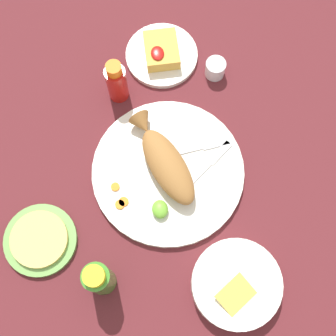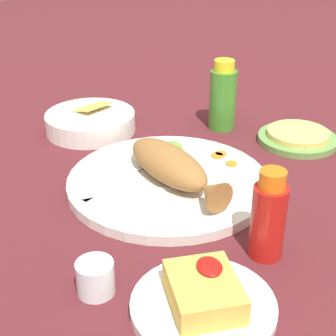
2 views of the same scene
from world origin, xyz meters
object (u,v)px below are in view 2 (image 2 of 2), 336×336
(main_plate, at_px, (168,182))
(hot_sauce_bottle_red, at_px, (268,217))
(hot_sauce_bottle_green, at_px, (223,97))
(fried_fish, at_px, (173,166))
(side_plate_fries, at_px, (203,307))
(tortilla_plate, at_px, (297,139))
(guacamole_bowl, at_px, (90,121))
(salt_cup, at_px, (96,279))
(fork_near, at_px, (127,195))
(fork_far, at_px, (115,182))

(main_plate, bearing_deg, hot_sauce_bottle_red, -156.97)
(hot_sauce_bottle_green, bearing_deg, fried_fish, 145.28)
(side_plate_fries, bearing_deg, main_plate, -4.63)
(hot_sauce_bottle_green, bearing_deg, tortilla_plate, -129.45)
(guacamole_bowl, bearing_deg, salt_cup, 175.61)
(fork_near, bearing_deg, hot_sauce_bottle_red, 127.76)
(fork_far, height_order, guacamole_bowl, guacamole_bowl)
(hot_sauce_bottle_red, bearing_deg, fried_fish, 23.11)
(main_plate, distance_m, side_plate_fries, 0.32)
(fork_far, bearing_deg, hot_sauce_bottle_red, 90.89)
(fried_fish, xyz_separation_m, tortilla_plate, (0.14, -0.31, -0.04))
(fried_fish, bearing_deg, salt_cup, 124.44)
(fork_near, bearing_deg, tortilla_plate, -163.65)
(fried_fish, distance_m, fork_far, 0.11)
(fried_fish, relative_size, hot_sauce_bottle_green, 1.62)
(main_plate, relative_size, tortilla_plate, 2.17)
(salt_cup, xyz_separation_m, tortilla_plate, (0.38, -0.47, -0.01))
(fork_far, relative_size, hot_sauce_bottle_green, 0.97)
(fork_far, xyz_separation_m, guacamole_bowl, (0.28, 0.02, 0.00))
(salt_cup, relative_size, side_plate_fries, 0.27)
(fried_fish, distance_m, hot_sauce_bottle_green, 0.30)
(fried_fish, bearing_deg, guacamole_bowl, 0.32)
(hot_sauce_bottle_red, distance_m, tortilla_plate, 0.41)
(guacamole_bowl, distance_m, tortilla_plate, 0.45)
(fork_near, relative_size, hot_sauce_bottle_green, 1.18)
(fork_near, bearing_deg, fork_far, -81.01)
(fork_far, relative_size, guacamole_bowl, 0.77)
(fried_fish, xyz_separation_m, side_plate_fries, (-0.30, 0.03, -0.04))
(fork_near, relative_size, hot_sauce_bottle_red, 1.33)
(main_plate, distance_m, hot_sauce_bottle_green, 0.30)
(fork_far, distance_m, side_plate_fries, 0.33)
(fried_fish, relative_size, fork_near, 1.37)
(fork_far, distance_m, tortilla_plate, 0.42)
(hot_sauce_bottle_red, distance_m, salt_cup, 0.26)
(fork_far, distance_m, hot_sauce_bottle_green, 0.36)
(hot_sauce_bottle_green, bearing_deg, main_plate, 142.95)
(hot_sauce_bottle_green, distance_m, tortilla_plate, 0.19)
(fried_fish, xyz_separation_m, hot_sauce_bottle_green, (0.25, -0.17, 0.03))
(fork_near, relative_size, side_plate_fries, 0.99)
(fried_fish, bearing_deg, side_plate_fries, 152.46)
(fork_near, bearing_deg, salt_cup, 63.40)
(hot_sauce_bottle_red, distance_m, side_plate_fries, 0.16)
(fried_fish, xyz_separation_m, hot_sauce_bottle_red, (-0.21, -0.09, 0.02))
(fried_fish, relative_size, salt_cup, 4.98)
(salt_cup, relative_size, guacamole_bowl, 0.26)
(guacamole_bowl, xyz_separation_m, tortilla_plate, (-0.16, -0.43, -0.02))
(fried_fish, distance_m, guacamole_bowl, 0.32)
(fork_far, relative_size, hot_sauce_bottle_red, 1.09)
(fried_fish, bearing_deg, main_plate, 0.00)
(hot_sauce_bottle_red, height_order, guacamole_bowl, hot_sauce_bottle_red)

